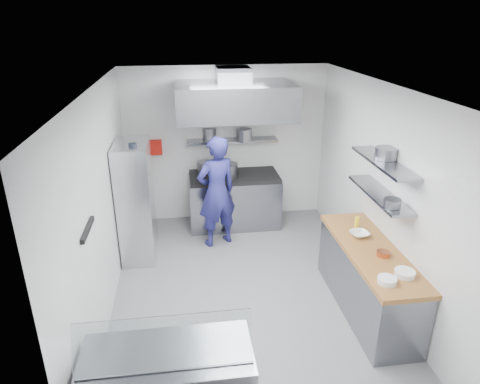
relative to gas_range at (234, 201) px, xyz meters
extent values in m
plane|color=slate|center=(-0.10, -2.10, -0.45)|extent=(5.00, 5.00, 0.00)
plane|color=silver|center=(-0.10, -2.10, 2.35)|extent=(5.00, 5.00, 0.00)
cube|color=white|center=(-0.10, 0.40, 0.95)|extent=(3.60, 2.80, 0.02)
cube|color=white|center=(-0.10, -4.60, 0.95)|extent=(3.60, 2.80, 0.02)
cube|color=white|center=(-1.90, -2.10, 0.95)|extent=(2.80, 5.00, 0.02)
cube|color=white|center=(1.70, -2.10, 0.95)|extent=(2.80, 5.00, 0.02)
cube|color=gray|center=(0.00, 0.00, 0.00)|extent=(1.60, 0.80, 0.90)
cube|color=black|center=(0.00, 0.00, 0.48)|extent=(1.57, 0.78, 0.06)
cylinder|color=slate|center=(-0.50, 0.22, 0.61)|extent=(0.26, 0.26, 0.20)
cylinder|color=slate|center=(-0.12, -0.08, 0.63)|extent=(0.35, 0.35, 0.24)
cube|color=gray|center=(0.00, 0.24, 1.07)|extent=(1.60, 0.30, 0.04)
cylinder|color=slate|center=(-0.39, 0.41, 1.18)|extent=(0.25, 0.25, 0.18)
cylinder|color=slate|center=(0.19, 0.10, 1.20)|extent=(0.27, 0.27, 0.22)
cube|color=gray|center=(0.00, -0.18, 1.85)|extent=(1.90, 1.15, 0.55)
cube|color=slate|center=(0.00, 0.05, 2.23)|extent=(0.55, 0.55, 0.24)
cube|color=red|center=(-1.35, 0.34, 0.97)|extent=(0.22, 0.10, 0.26)
imported|color=navy|center=(-0.37, -0.68, 0.48)|extent=(0.80, 0.68, 1.86)
cube|color=silver|center=(-1.63, -0.87, 0.48)|extent=(0.50, 0.90, 1.85)
cube|color=white|center=(-1.63, -1.05, 0.35)|extent=(0.16, 0.20, 0.18)
cube|color=yellow|center=(-1.63, -0.79, 0.85)|extent=(0.13, 0.17, 0.15)
cylinder|color=black|center=(-1.58, -1.03, 1.35)|extent=(0.12, 0.12, 0.18)
cube|color=black|center=(-1.88, -3.00, 1.10)|extent=(0.04, 0.55, 0.05)
cube|color=gray|center=(1.38, -2.70, -0.03)|extent=(0.62, 2.00, 0.84)
cube|color=olive|center=(1.38, -2.70, 0.42)|extent=(0.65, 2.04, 0.06)
cylinder|color=white|center=(1.50, -3.31, 0.48)|extent=(0.23, 0.23, 0.06)
cylinder|color=white|center=(1.24, -3.42, 0.48)|extent=(0.21, 0.21, 0.06)
cylinder|color=#BF5D35|center=(1.44, -2.88, 0.48)|extent=(0.16, 0.16, 0.06)
cylinder|color=yellow|center=(1.39, -2.17, 0.54)|extent=(0.06, 0.06, 0.18)
imported|color=white|center=(1.36, -2.37, 0.48)|extent=(0.27, 0.27, 0.06)
cube|color=gray|center=(1.54, -2.40, 1.05)|extent=(0.30, 1.30, 0.04)
cube|color=gray|center=(1.54, -2.40, 1.47)|extent=(0.30, 1.30, 0.04)
cylinder|color=slate|center=(1.49, -2.83, 1.12)|extent=(0.20, 0.20, 0.10)
cylinder|color=slate|center=(1.60, -2.33, 1.56)|extent=(0.28, 0.28, 0.14)
cube|color=silver|center=(-1.10, -4.22, 0.62)|extent=(1.47, 0.19, 0.42)
camera|label=1|loc=(-0.86, -7.05, 3.11)|focal=32.00mm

